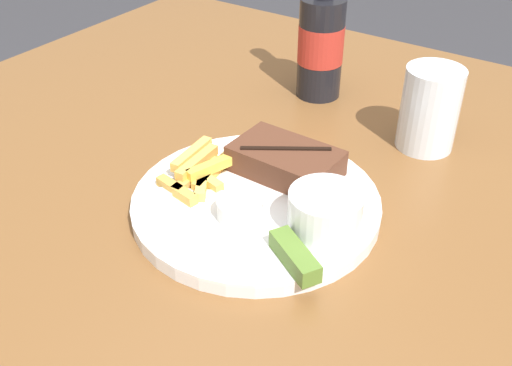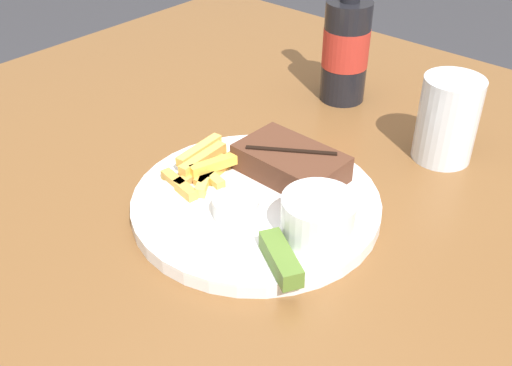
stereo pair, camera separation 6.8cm
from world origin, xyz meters
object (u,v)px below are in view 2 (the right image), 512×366
dipping_sauce_cup (236,207)px  steak_portion (288,162)px  coleslaw_cup (319,215)px  drinking_glass (448,119)px  pickle_spear (281,259)px  dinner_plate (256,204)px  fork_utensil (193,188)px  beer_bottle (346,45)px

dipping_sauce_cup → steak_portion: bearing=95.7°
coleslaw_cup → drinking_glass: (0.01, 0.26, 0.01)m
coleslaw_cup → dipping_sauce_cup: (-0.09, -0.03, -0.01)m
pickle_spear → steak_portion: bearing=126.2°
dipping_sauce_cup → drinking_glass: 0.31m
dinner_plate → pickle_spear: (0.09, -0.07, 0.02)m
pickle_spear → fork_utensil: bearing=167.8°
pickle_spear → beer_bottle: bearing=116.1°
steak_portion → dipping_sauce_cup: bearing=-84.3°
steak_portion → fork_utensil: bearing=-121.6°
coleslaw_cup → pickle_spear: (0.00, -0.06, -0.02)m
dinner_plate → pickle_spear: 0.12m
dipping_sauce_cup → drinking_glass: bearing=70.7°
steak_portion → fork_utensil: 0.12m
dipping_sauce_cup → pickle_spear: size_ratio=0.70×
fork_utensil → beer_bottle: bearing=64.7°
dipping_sauce_cup → fork_utensil: (-0.07, 0.00, -0.01)m
fork_utensil → drinking_glass: size_ratio=1.09×
dipping_sauce_cup → pickle_spear: (0.09, -0.03, -0.00)m
coleslaw_cup → pickle_spear: bearing=-89.0°
dipping_sauce_cup → beer_bottle: 0.36m
dinner_plate → fork_utensil: (-0.07, -0.04, 0.01)m
dipping_sauce_cup → dinner_plate: bearing=98.9°
beer_bottle → fork_utensil: bearing=-86.0°
dinner_plate → drinking_glass: 0.27m
pickle_spear → beer_bottle: beer_bottle is taller
pickle_spear → beer_bottle: 0.42m
dinner_plate → fork_utensil: 0.08m
coleslaw_cup → dipping_sauce_cup: bearing=-160.1°
dinner_plate → steak_portion: bearing=93.5°
dinner_plate → beer_bottle: (-0.09, 0.31, 0.08)m
pickle_spear → drinking_glass: bearing=87.7°
steak_portion → pickle_spear: (0.10, -0.13, -0.01)m
steak_portion → drinking_glass: drinking_glass is taller
dinner_plate → dipping_sauce_cup: bearing=-81.1°
pickle_spear → beer_bottle: size_ratio=0.30×
beer_bottle → drinking_glass: bearing=-16.0°
steak_portion → fork_utensil: (-0.06, -0.10, -0.01)m
steak_portion → coleslaw_cup: bearing=-36.5°
pickle_spear → fork_utensil: (-0.16, 0.03, -0.01)m
dinner_plate → coleslaw_cup: bearing=-5.5°
dinner_plate → coleslaw_cup: 0.10m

